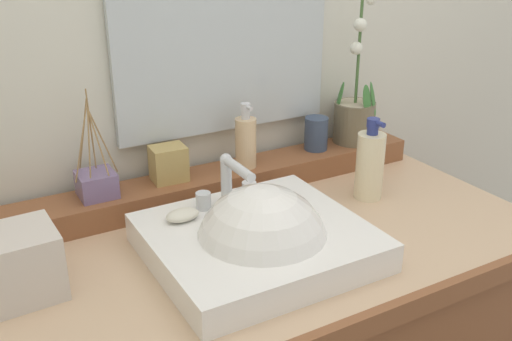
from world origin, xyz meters
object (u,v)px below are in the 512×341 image
at_px(potted_plant, 355,114).
at_px(trinket_box, 169,164).
at_px(reed_diffuser, 96,183).
at_px(lotion_bottle, 370,164).
at_px(tumbler_cup, 316,133).
at_px(tissue_box, 20,263).
at_px(soap_dispenser, 246,141).
at_px(sink_basin, 260,247).
at_px(soap_bar, 182,215).

relative_size(potted_plant, trinket_box, 4.72).
bearing_deg(trinket_box, potted_plant, 2.53).
distance_m(reed_diffuser, lotion_bottle, 0.63).
bearing_deg(lotion_bottle, reed_diffuser, 161.18).
relative_size(tumbler_cup, lotion_bottle, 0.44).
xyz_separation_m(reed_diffuser, tissue_box, (-0.20, -0.22, -0.03)).
height_order(soap_dispenser, tissue_box, soap_dispenser).
bearing_deg(soap_dispenser, trinket_box, 175.47).
xyz_separation_m(trinket_box, lotion_bottle, (0.43, -0.21, -0.01)).
bearing_deg(trinket_box, tissue_box, -146.36).
relative_size(potted_plant, reed_diffuser, 1.62).
xyz_separation_m(sink_basin, tissue_box, (-0.43, 0.10, 0.04)).
bearing_deg(tissue_box, sink_basin, -13.59).
bearing_deg(sink_basin, soap_bar, 134.50).
bearing_deg(lotion_bottle, soap_bar, 179.91).
distance_m(tumbler_cup, reed_diffuser, 0.59).
xyz_separation_m(sink_basin, potted_plant, (0.48, 0.32, 0.11)).
bearing_deg(reed_diffuser, soap_dispenser, -1.99).
bearing_deg(potted_plant, soap_bar, -161.10).
height_order(soap_bar, tissue_box, tissue_box).
bearing_deg(potted_plant, tissue_box, -166.60).
bearing_deg(soap_dispenser, reed_diffuser, 178.01).
bearing_deg(potted_plant, soap_dispenser, -177.91).
bearing_deg(sink_basin, soap_dispenser, 66.25).
distance_m(reed_diffuser, trinket_box, 0.17).
bearing_deg(soap_dispenser, tissue_box, -160.14).
bearing_deg(sink_basin, lotion_bottle, 17.51).
bearing_deg(tumbler_cup, potted_plant, -1.06).
xyz_separation_m(soap_bar, lotion_bottle, (0.48, -0.00, 0.01)).
height_order(soap_dispenser, tumbler_cup, soap_dispenser).
bearing_deg(soap_bar, tissue_box, -177.63).
xyz_separation_m(potted_plant, tumbler_cup, (-0.12, 0.00, -0.03)).
relative_size(soap_dispenser, reed_diffuser, 0.67).
height_order(sink_basin, tissue_box, sink_basin).
relative_size(trinket_box, tissue_box, 0.64).
bearing_deg(tumbler_cup, tissue_box, -164.42).
bearing_deg(tissue_box, tumbler_cup, 15.58).
bearing_deg(sink_basin, tumbler_cup, 42.23).
bearing_deg(trinket_box, tumbler_cup, 2.76).
height_order(soap_bar, lotion_bottle, lotion_bottle).
relative_size(soap_dispenser, lotion_bottle, 0.81).
distance_m(soap_dispenser, tissue_box, 0.60).
bearing_deg(trinket_box, reed_diffuser, -176.21).
bearing_deg(soap_bar, trinket_box, 75.38).
xyz_separation_m(sink_basin, soap_bar, (-0.11, 0.12, 0.05)).
bearing_deg(lotion_bottle, trinket_box, 154.21).
bearing_deg(sink_basin, potted_plant, 33.74).
distance_m(potted_plant, soap_dispenser, 0.34).
relative_size(sink_basin, trinket_box, 5.00).
bearing_deg(soap_dispenser, lotion_bottle, -39.49).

